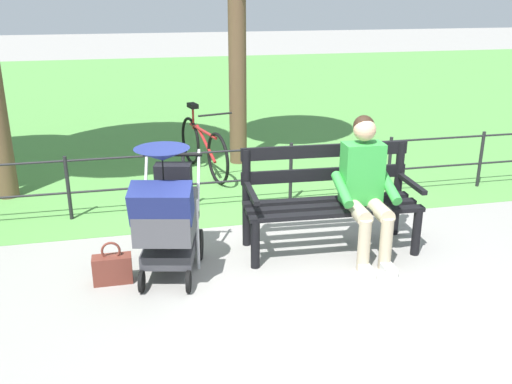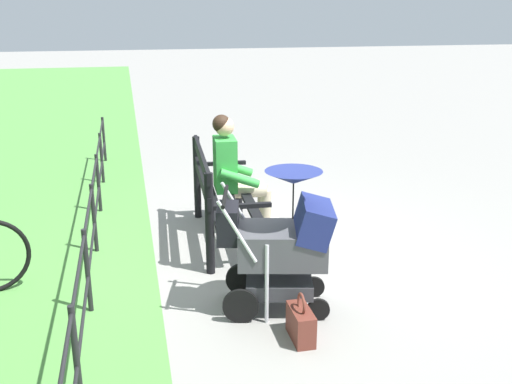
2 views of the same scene
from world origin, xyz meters
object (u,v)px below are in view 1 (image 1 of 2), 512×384
Objects in this scene: park_bench at (329,194)px; handbag at (112,268)px; person_on_bench at (366,185)px; bicycle at (203,147)px; stroller at (167,211)px.

park_bench is 2.04m from handbag.
bicycle is at bearing -68.53° from person_on_bench.
stroller is at bearing 76.56° from bicycle.
stroller is at bearing 1.37° from person_on_bench.
bicycle is at bearing -112.10° from handbag.
person_on_bench is (-0.26, 0.22, 0.15)m from park_bench.
bicycle is (-0.67, -2.82, -0.23)m from stroller.
person_on_bench is at bearing 111.47° from bicycle.
person_on_bench is at bearing -178.63° from stroller.
person_on_bench is at bearing -178.59° from handbag.
handbag is (0.48, 0.01, -0.47)m from stroller.
park_bench is 1.53m from stroller.
park_bench is at bearing 108.10° from bicycle.
bicycle reaches higher than handbag.
bicycle is at bearing -103.44° from stroller.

